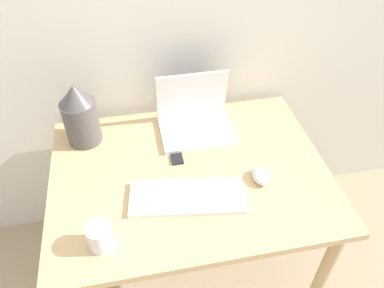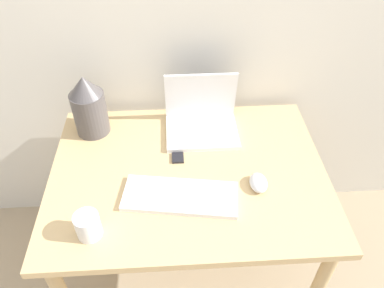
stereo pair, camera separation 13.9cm
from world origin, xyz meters
name	(u,v)px [view 1 (the left image)]	position (x,y,z in m)	size (l,w,h in m)	color
desk	(190,187)	(0.00, 0.39, 0.61)	(1.05, 0.79, 0.70)	tan
laptop	(195,119)	(0.07, 0.64, 0.76)	(0.30, 0.23, 0.24)	white
keyboard	(187,197)	(-0.04, 0.26, 0.71)	(0.42, 0.22, 0.02)	white
mouse	(261,176)	(0.25, 0.30, 0.72)	(0.06, 0.09, 0.04)	silver
vase	(80,115)	(-0.39, 0.66, 0.83)	(0.14, 0.14, 0.27)	#514C4C
mp3_player	(177,159)	(-0.04, 0.46, 0.71)	(0.05, 0.06, 0.01)	black
mug	(100,237)	(-0.33, 0.13, 0.75)	(0.08, 0.08, 0.09)	white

